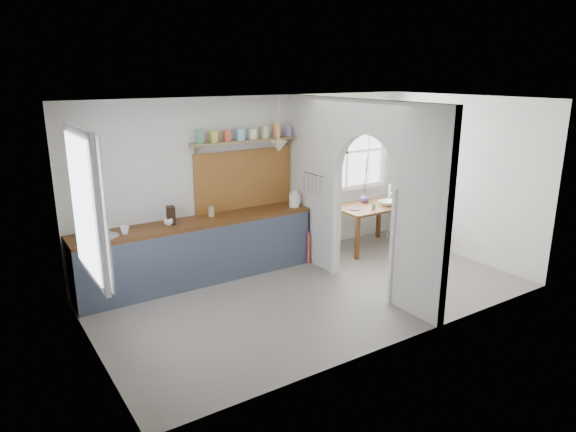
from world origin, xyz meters
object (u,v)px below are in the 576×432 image
dining_table (369,227)px  chair_left (324,233)px  chair_right (405,212)px  kettle (294,199)px  vase (365,198)px

dining_table → chair_left: size_ratio=1.42×
dining_table → chair_right: 0.91m
chair_left → kettle: size_ratio=3.31×
chair_right → kettle: (-2.33, 0.13, 0.53)m
chair_right → vase: chair_right is taller
vase → chair_right: bearing=-13.3°
dining_table → chair_left: chair_left is taller
chair_right → vase: size_ratio=6.10×
kettle → dining_table: bearing=14.4°
chair_left → kettle: (-0.48, 0.16, 0.61)m
chair_left → vase: vase is taller
chair_left → kettle: 0.79m
chair_left → chair_right: 1.85m
chair_left → dining_table: bearing=78.4°
chair_left → chair_right: (1.85, 0.02, 0.08)m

